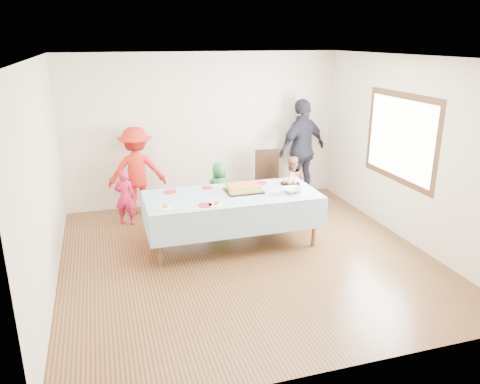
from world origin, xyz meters
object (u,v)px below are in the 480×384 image
Objects in this scene: party_table at (232,198)px; dining_chair at (269,175)px; birthday_cake at (244,188)px; adult_left at (137,171)px.

party_table is 2.45× the size of dining_chair.
party_table is at bearing -159.57° from birthday_cake.
party_table is 0.23m from birthday_cake.
birthday_cake reaches higher than party_table.
birthday_cake is at bearing 134.00° from adult_left.
dining_chair reaches higher than party_table.
adult_left reaches higher than birthday_cake.
birthday_cake is 0.35× the size of adult_left.
party_table is at bearing 128.59° from adult_left.
dining_chair is (0.90, 1.38, -0.26)m from birthday_cake.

